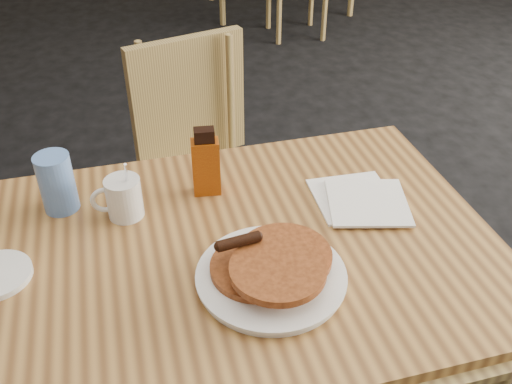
{
  "coord_description": "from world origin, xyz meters",
  "views": [
    {
      "loc": [
        -0.15,
        -0.91,
        1.51
      ],
      "look_at": [
        0.04,
        0.03,
        0.82
      ],
      "focal_mm": 40.0,
      "sensor_mm": 36.0,
      "label": 1
    }
  ],
  "objects_px": {
    "main_table": "(223,265)",
    "pancake_plate": "(272,271)",
    "syrup_bottle": "(206,164)",
    "chair_main_far": "(194,151)",
    "coffee_mug": "(123,197)",
    "blue_tumbler": "(57,183)"
  },
  "relations": [
    {
      "from": "chair_main_far",
      "to": "syrup_bottle",
      "type": "bearing_deg",
      "value": -110.24
    },
    {
      "from": "chair_main_far",
      "to": "blue_tumbler",
      "type": "relative_size",
      "value": 6.57
    },
    {
      "from": "chair_main_far",
      "to": "pancake_plate",
      "type": "bearing_deg",
      "value": -104.29
    },
    {
      "from": "main_table",
      "to": "blue_tumbler",
      "type": "xyz_separation_m",
      "value": [
        -0.32,
        0.21,
        0.11
      ]
    },
    {
      "from": "syrup_bottle",
      "to": "blue_tumbler",
      "type": "xyz_separation_m",
      "value": [
        -0.32,
        0.0,
        -0.01
      ]
    },
    {
      "from": "main_table",
      "to": "coffee_mug",
      "type": "height_order",
      "value": "coffee_mug"
    },
    {
      "from": "main_table",
      "to": "pancake_plate",
      "type": "distance_m",
      "value": 0.15
    },
    {
      "from": "coffee_mug",
      "to": "chair_main_far",
      "type": "bearing_deg",
      "value": 92.21
    },
    {
      "from": "pancake_plate",
      "to": "chair_main_far",
      "type": "bearing_deg",
      "value": 93.81
    },
    {
      "from": "coffee_mug",
      "to": "syrup_bottle",
      "type": "xyz_separation_m",
      "value": [
        0.19,
        0.05,
        0.03
      ]
    },
    {
      "from": "pancake_plate",
      "to": "syrup_bottle",
      "type": "relative_size",
      "value": 1.74
    },
    {
      "from": "main_table",
      "to": "coffee_mug",
      "type": "relative_size",
      "value": 8.47
    },
    {
      "from": "coffee_mug",
      "to": "syrup_bottle",
      "type": "distance_m",
      "value": 0.19
    },
    {
      "from": "chair_main_far",
      "to": "pancake_plate",
      "type": "xyz_separation_m",
      "value": [
        0.06,
        -0.87,
        0.26
      ]
    },
    {
      "from": "main_table",
      "to": "coffee_mug",
      "type": "xyz_separation_m",
      "value": [
        -0.19,
        0.15,
        0.09
      ]
    },
    {
      "from": "pancake_plate",
      "to": "syrup_bottle",
      "type": "height_order",
      "value": "syrup_bottle"
    },
    {
      "from": "blue_tumbler",
      "to": "main_table",
      "type": "bearing_deg",
      "value": -32.49
    },
    {
      "from": "pancake_plate",
      "to": "blue_tumbler",
      "type": "relative_size",
      "value": 2.13
    },
    {
      "from": "main_table",
      "to": "coffee_mug",
      "type": "distance_m",
      "value": 0.26
    },
    {
      "from": "main_table",
      "to": "blue_tumbler",
      "type": "bearing_deg",
      "value": 147.51
    },
    {
      "from": "syrup_bottle",
      "to": "chair_main_far",
      "type": "bearing_deg",
      "value": 92.22
    },
    {
      "from": "syrup_bottle",
      "to": "coffee_mug",
      "type": "bearing_deg",
      "value": -160.18
    }
  ]
}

